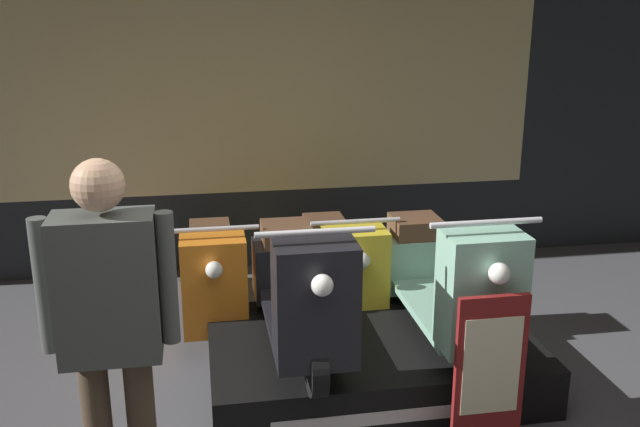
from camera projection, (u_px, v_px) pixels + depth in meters
name	position (u px, v px, depth m)	size (l,w,h in m)	color
shop_wall_back	(270.00, 88.00, 6.08)	(8.48, 0.09, 3.20)	#23282D
display_platform	(370.00, 358.00, 4.49)	(2.00, 1.29, 0.31)	black
scooter_display_left	(300.00, 289.00, 4.23)	(0.61, 1.63, 0.92)	black
scooter_display_right	(445.00, 279.00, 4.38)	(0.61, 1.63, 0.92)	black
scooter_backrow_0	(213.00, 275.00, 5.28)	(0.61, 1.63, 0.92)	black
scooter_backrow_1	(339.00, 267.00, 5.43)	(0.61, 1.63, 0.92)	black
person_left_browsing	(110.00, 317.00, 3.08)	(0.59, 0.24, 1.71)	#473828
price_sign_board	(489.00, 375.00, 3.69)	(0.38, 0.04, 0.90)	maroon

